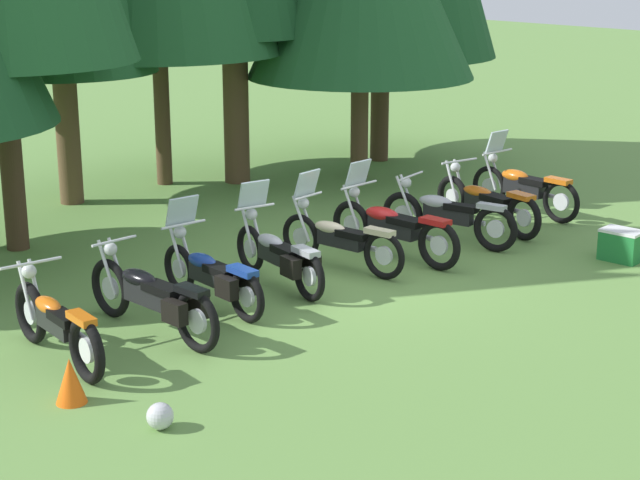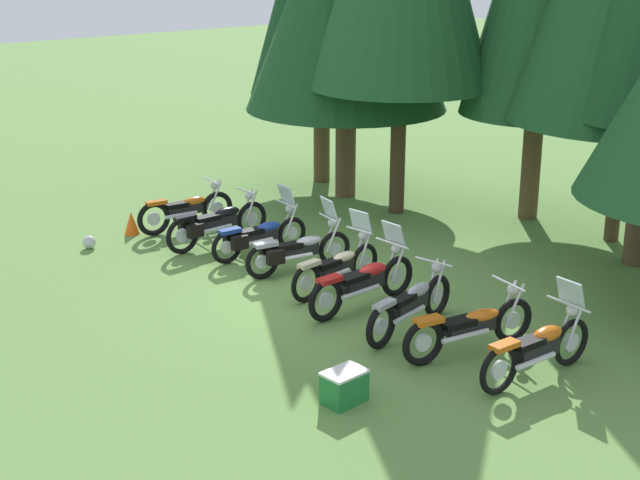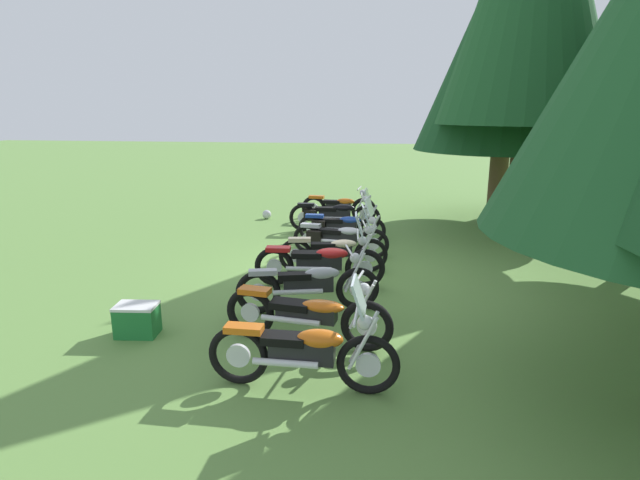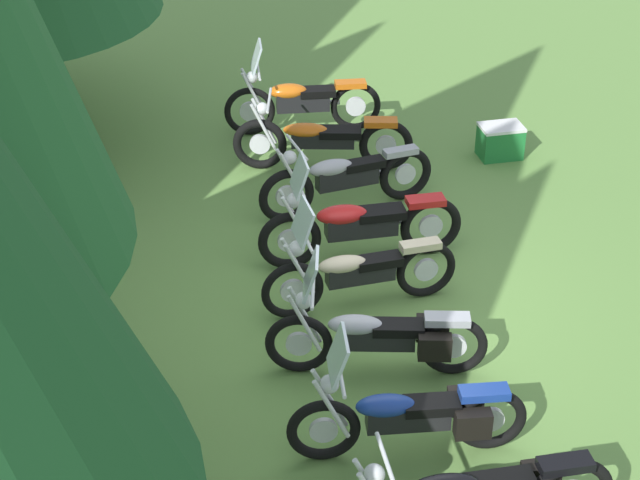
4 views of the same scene
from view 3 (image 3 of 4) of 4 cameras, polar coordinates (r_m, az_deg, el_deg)
ground_plane at (r=10.27m, az=0.88°, el=-3.38°), size 80.00×80.00×0.00m
motorcycle_0 at (r=14.59m, az=2.17°, el=3.77°), size 0.72×2.20×1.02m
motorcycle_1 at (r=13.36m, az=1.49°, el=2.91°), size 0.65×2.43×1.02m
motorcycle_2 at (r=12.28m, az=2.31°, el=1.75°), size 0.67×2.15×1.34m
motorcycle_3 at (r=11.13m, az=2.13°, el=0.43°), size 0.72×2.17×1.34m
motorcycle_4 at (r=10.03m, az=1.73°, el=-1.12°), size 0.63×2.16×1.35m
motorcycle_5 at (r=9.16m, az=0.13°, el=-2.44°), size 0.78×2.39×1.37m
motorcycle_6 at (r=8.06m, az=-1.17°, el=-5.09°), size 0.85×2.26×1.01m
motorcycle_7 at (r=6.99m, az=-1.43°, el=-8.30°), size 0.75×2.40×1.01m
motorcycle_8 at (r=5.90m, az=-1.72°, el=-12.33°), size 0.77×2.24×1.37m
pine_tree_0 at (r=16.23m, az=21.03°, el=21.19°), size 3.49×3.49×8.40m
pine_tree_1 at (r=14.75m, az=20.71°, el=20.84°), size 4.65×4.65×7.94m
picnic_cooler at (r=7.78m, az=-19.95°, el=-8.47°), size 0.46×0.62×0.46m
traffic_cone at (r=15.20m, az=-1.69°, el=3.44°), size 0.32×0.32×0.48m
dropped_helmet at (r=15.12m, az=-6.03°, el=2.89°), size 0.27×0.27×0.27m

